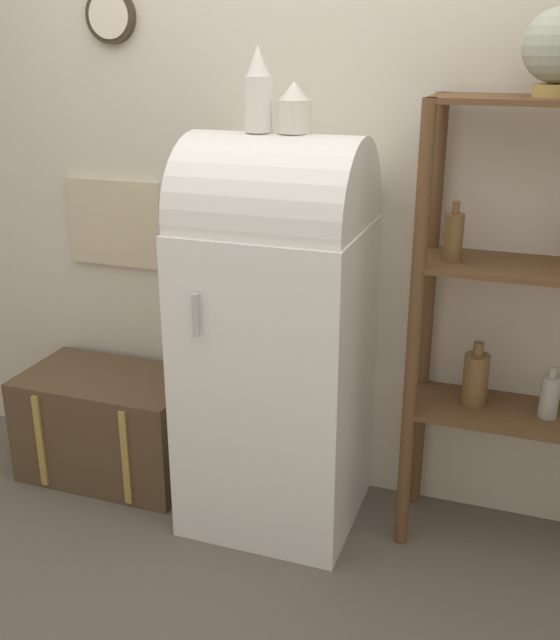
{
  "coord_description": "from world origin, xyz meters",
  "views": [
    {
      "loc": [
        0.9,
        -2.25,
        1.83
      ],
      "look_at": [
        0.01,
        0.25,
        0.84
      ],
      "focal_mm": 42.0,
      "sensor_mm": 36.0,
      "label": 1
    }
  ],
  "objects_px": {
    "suitcase_trunk": "(111,425)",
    "globe": "(559,48)",
    "refrigerator": "(276,330)",
    "vase_left": "(258,92)",
    "vase_center": "(294,109)"
  },
  "relations": [
    {
      "from": "vase_left",
      "to": "vase_center",
      "type": "bearing_deg",
      "value": 8.52
    },
    {
      "from": "suitcase_trunk",
      "to": "refrigerator",
      "type": "bearing_deg",
      "value": -2.61
    },
    {
      "from": "suitcase_trunk",
      "to": "globe",
      "type": "distance_m",
      "value": 2.31
    },
    {
      "from": "suitcase_trunk",
      "to": "vase_left",
      "type": "relative_size",
      "value": 2.63
    },
    {
      "from": "vase_left",
      "to": "vase_center",
      "type": "relative_size",
      "value": 1.68
    },
    {
      "from": "globe",
      "to": "vase_left",
      "type": "distance_m",
      "value": 0.97
    },
    {
      "from": "vase_center",
      "to": "vase_left",
      "type": "bearing_deg",
      "value": -171.48
    },
    {
      "from": "suitcase_trunk",
      "to": "vase_center",
      "type": "xyz_separation_m",
      "value": [
        0.85,
        -0.02,
        1.38
      ]
    },
    {
      "from": "globe",
      "to": "vase_center",
      "type": "height_order",
      "value": "globe"
    },
    {
      "from": "refrigerator",
      "to": "globe",
      "type": "relative_size",
      "value": 5.76
    },
    {
      "from": "refrigerator",
      "to": "vase_left",
      "type": "xyz_separation_m",
      "value": [
        -0.06,
        -0.01,
        0.87
      ]
    },
    {
      "from": "refrigerator",
      "to": "suitcase_trunk",
      "type": "bearing_deg",
      "value": 177.39
    },
    {
      "from": "refrigerator",
      "to": "globe",
      "type": "bearing_deg",
      "value": 5.95
    },
    {
      "from": "vase_center",
      "to": "suitcase_trunk",
      "type": "bearing_deg",
      "value": 178.45
    },
    {
      "from": "globe",
      "to": "vase_left",
      "type": "xyz_separation_m",
      "value": [
        -0.95,
        -0.1,
        -0.14
      ]
    }
  ]
}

